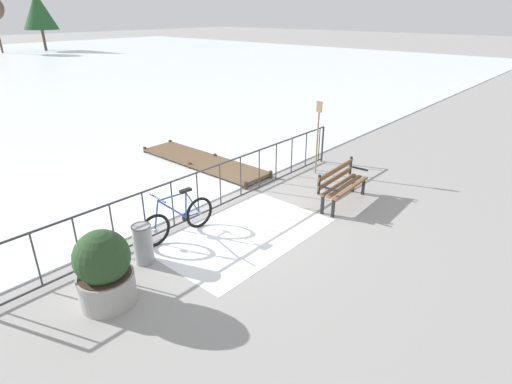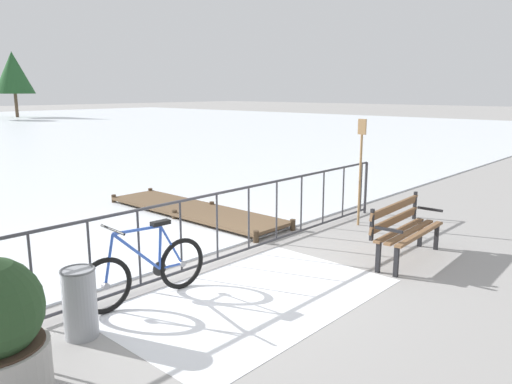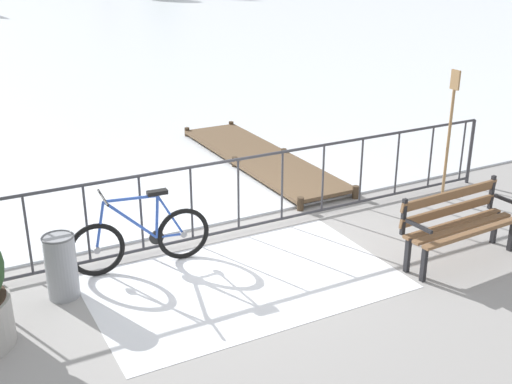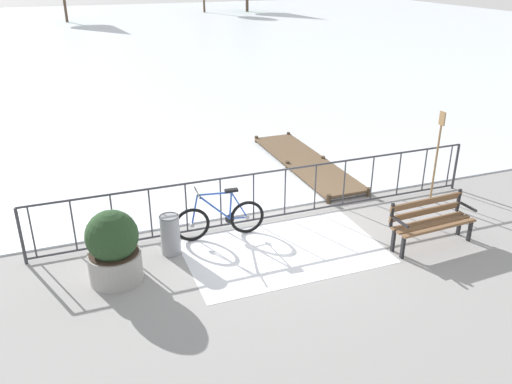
{
  "view_description": "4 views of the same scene",
  "coord_description": "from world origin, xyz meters",
  "px_view_note": "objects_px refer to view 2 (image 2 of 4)",
  "views": [
    {
      "loc": [
        -5.45,
        -6.12,
        4.12
      ],
      "look_at": [
        0.59,
        -0.83,
        0.55
      ],
      "focal_mm": 28.72,
      "sensor_mm": 36.0,
      "label": 1
    },
    {
      "loc": [
        -4.37,
        -5.03,
        2.48
      ],
      "look_at": [
        1.07,
        -0.09,
        0.97
      ],
      "focal_mm": 34.77,
      "sensor_mm": 36.0,
      "label": 2
    },
    {
      "loc": [
        -3.13,
        -6.92,
        3.61
      ],
      "look_at": [
        0.25,
        -0.64,
        0.83
      ],
      "focal_mm": 44.54,
      "sensor_mm": 36.0,
      "label": 3
    },
    {
      "loc": [
        -3.56,
        -8.58,
        4.76
      ],
      "look_at": [
        -0.54,
        -0.67,
        0.99
      ],
      "focal_mm": 36.65,
      "sensor_mm": 36.0,
      "label": 4
    }
  ],
  "objects_px": {
    "trash_bin": "(80,302)",
    "oar_upright": "(361,165)",
    "bicycle_near_railing": "(146,271)",
    "park_bench": "(404,226)"
  },
  "relations": [
    {
      "from": "trash_bin",
      "to": "oar_upright",
      "type": "bearing_deg",
      "value": 1.5
    },
    {
      "from": "park_bench",
      "to": "oar_upright",
      "type": "distance_m",
      "value": 2.03
    },
    {
      "from": "trash_bin",
      "to": "oar_upright",
      "type": "relative_size",
      "value": 0.37
    },
    {
      "from": "bicycle_near_railing",
      "to": "park_bench",
      "type": "height_order",
      "value": "bicycle_near_railing"
    },
    {
      "from": "trash_bin",
      "to": "oar_upright",
      "type": "xyz_separation_m",
      "value": [
        5.68,
        0.15,
        0.76
      ]
    },
    {
      "from": "bicycle_near_railing",
      "to": "oar_upright",
      "type": "height_order",
      "value": "oar_upright"
    },
    {
      "from": "oar_upright",
      "to": "trash_bin",
      "type": "bearing_deg",
      "value": -178.5
    },
    {
      "from": "oar_upright",
      "to": "park_bench",
      "type": "bearing_deg",
      "value": -129.44
    },
    {
      "from": "bicycle_near_railing",
      "to": "park_bench",
      "type": "relative_size",
      "value": 1.05
    },
    {
      "from": "bicycle_near_railing",
      "to": "trash_bin",
      "type": "height_order",
      "value": "bicycle_near_railing"
    }
  ]
}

